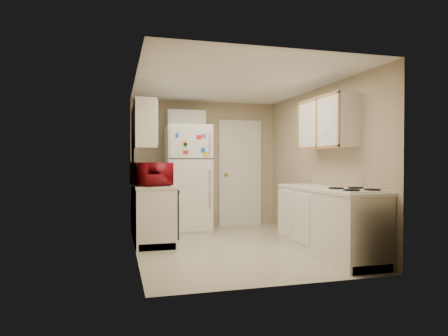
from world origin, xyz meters
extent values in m
plane|color=beige|center=(0.00, 0.00, 0.00)|extent=(3.80, 3.80, 0.00)
plane|color=white|center=(0.00, 0.00, 2.40)|extent=(3.80, 3.80, 0.00)
plane|color=tan|center=(-1.40, 0.00, 1.20)|extent=(3.80, 3.80, 0.00)
plane|color=tan|center=(1.40, 0.00, 1.20)|extent=(3.80, 3.80, 0.00)
plane|color=tan|center=(0.00, 1.90, 1.20)|extent=(2.80, 2.80, 0.00)
plane|color=tan|center=(0.00, -1.90, 1.20)|extent=(2.80, 2.80, 0.00)
cube|color=silver|center=(-1.10, 0.90, 0.45)|extent=(0.60, 1.80, 0.90)
cube|color=black|center=(-0.81, 0.30, 0.49)|extent=(0.03, 0.58, 0.72)
cube|color=gray|center=(-1.10, 1.05, 0.86)|extent=(0.54, 0.74, 0.16)
imported|color=maroon|center=(-1.15, 0.33, 1.05)|extent=(0.70, 0.55, 0.41)
imported|color=silver|center=(-1.15, 1.63, 1.00)|extent=(0.10, 0.10, 0.18)
cube|color=silver|center=(-1.36, 1.05, 1.60)|extent=(0.10, 0.98, 1.08)
cube|color=silver|center=(-1.25, 0.22, 1.80)|extent=(0.30, 0.45, 0.70)
cube|color=silver|center=(-0.41, 1.49, 0.95)|extent=(0.80, 0.77, 1.89)
cube|color=silver|center=(-0.40, 1.75, 2.00)|extent=(0.70, 0.30, 0.40)
cube|color=silver|center=(0.70, 1.86, 1.02)|extent=(0.86, 0.06, 2.08)
cube|color=silver|center=(1.10, -0.80, 0.45)|extent=(0.60, 2.00, 0.90)
cube|color=silver|center=(1.14, -1.35, 0.42)|extent=(0.57, 0.70, 0.84)
cube|color=silver|center=(1.25, -0.50, 1.80)|extent=(0.30, 1.20, 0.70)
camera|label=1|loc=(-1.66, -5.62, 1.26)|focal=32.00mm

